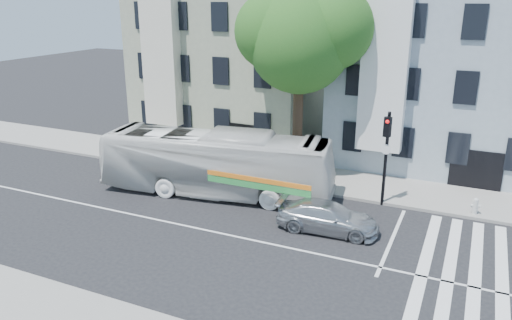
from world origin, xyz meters
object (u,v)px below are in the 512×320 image
Objects in this scene: bus at (216,163)px; sedan at (328,217)px; fire_hydrant at (475,206)px; traffic_signal at (386,147)px.

bus is 2.69× the size of sedan.
bus is at bearing -168.81° from fire_hydrant.
traffic_signal is at bearing -27.34° from sedan.
traffic_signal reaches higher than sedan.
traffic_signal is (1.63, 3.76, 2.38)m from sedan.
sedan is 7.20m from fire_hydrant.
sedan is 4.74m from traffic_signal.
bus reaches higher than sedan.
fire_hydrant is (5.82, 4.24, -0.10)m from sedan.
sedan is at bearing -143.96° from fire_hydrant.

